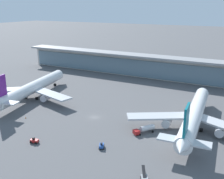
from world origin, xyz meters
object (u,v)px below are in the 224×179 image
at_px(service_truck_near_nose_blue, 102,146).
at_px(service_truck_on_taxiway_grey, 145,179).
at_px(service_truck_at_far_stand_red, 34,141).
at_px(safety_cone_bravo, 26,118).
at_px(airliner_centre_stand, 194,115).
at_px(service_truck_by_tail_red, 145,129).
at_px(airliner_left_stand, 32,88).

height_order(service_truck_near_nose_blue, service_truck_on_taxiway_grey, service_truck_on_taxiway_grey).
distance_m(service_truck_at_far_stand_red, safety_cone_bravo, 24.00).
relative_size(airliner_centre_stand, service_truck_at_far_stand_red, 21.35).
relative_size(service_truck_near_nose_blue, service_truck_by_tail_red, 0.40).
relative_size(service_truck_by_tail_red, safety_cone_bravo, 11.80).
relative_size(airliner_centre_stand, service_truck_on_taxiway_grey, 10.18).
distance_m(service_truck_by_tail_red, service_truck_on_taxiway_grey, 30.22).
bearing_deg(service_truck_by_tail_red, service_truck_at_far_stand_red, -140.61).
bearing_deg(service_truck_near_nose_blue, service_truck_at_far_stand_red, -160.21).
bearing_deg(airliner_left_stand, airliner_centre_stand, 1.67).
bearing_deg(service_truck_at_far_stand_red, service_truck_on_taxiway_grey, -2.94).
bearing_deg(service_truck_near_nose_blue, airliner_left_stand, 154.26).
bearing_deg(service_truck_on_taxiway_grey, airliner_left_stand, 153.79).
distance_m(service_truck_by_tail_red, service_truck_at_far_stand_red, 40.78).
bearing_deg(airliner_centre_stand, service_truck_near_nose_blue, -128.36).
height_order(airliner_centre_stand, service_truck_at_far_stand_red, airliner_centre_stand).
xyz_separation_m(service_truck_by_tail_red, safety_cone_bravo, (-50.54, -11.27, -1.39)).
relative_size(service_truck_by_tail_red, service_truck_on_taxiway_grey, 1.25).
relative_size(airliner_left_stand, airliner_centre_stand, 0.99).
xyz_separation_m(service_truck_near_nose_blue, service_truck_at_far_stand_red, (-22.77, -8.20, 0.00)).
bearing_deg(service_truck_near_nose_blue, airliner_centre_stand, 51.64).
distance_m(airliner_centre_stand, service_truck_by_tail_red, 20.44).
relative_size(airliner_left_stand, safety_cone_bravo, 95.15).
bearing_deg(service_truck_on_taxiway_grey, service_truck_at_far_stand_red, 177.06).
bearing_deg(service_truck_near_nose_blue, safety_cone_bravo, 171.28).
relative_size(airliner_centre_stand, service_truck_by_tail_red, 8.12).
distance_m(airliner_centre_stand, safety_cone_bravo, 70.43).
xyz_separation_m(service_truck_near_nose_blue, service_truck_by_tail_red, (8.73, 17.68, 0.83)).
height_order(service_truck_near_nose_blue, safety_cone_bravo, service_truck_near_nose_blue).
distance_m(service_truck_near_nose_blue, service_truck_by_tail_red, 19.74).
distance_m(airliner_left_stand, service_truck_on_taxiway_grey, 87.32).
bearing_deg(airliner_left_stand, service_truck_at_far_stand_red, -45.61).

